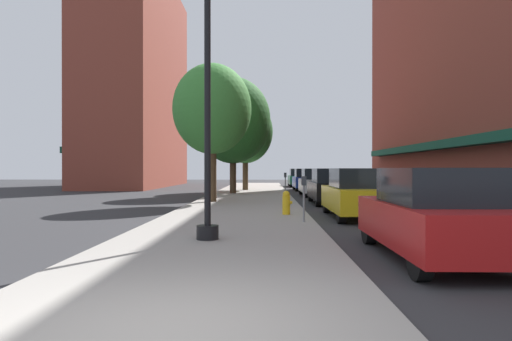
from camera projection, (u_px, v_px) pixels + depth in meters
The scene contains 17 objects.
ground_plane at pixel (327, 202), 22.05m from camera, with size 90.00×90.00×0.00m, color #2D2D30.
sidewalk_slab at pixel (247, 199), 23.14m from camera, with size 4.80×50.00×0.12m, color gray.
building_right_brick at pixel (506, 19), 25.77m from camera, with size 6.80×40.00×20.85m.
building_far_background at pixel (138, 83), 41.34m from camera, with size 6.80×18.00×19.41m.
lamppost at pixel (207, 97), 9.54m from camera, with size 0.48×0.48×5.90m.
fire_hydrant at pixel (286, 202), 14.76m from camera, with size 0.33×0.26×0.79m.
parking_meter_near at pixel (304, 193), 12.64m from camera, with size 0.14×0.09×1.31m.
parking_meter_far at pixel (285, 181), 24.61m from camera, with size 0.14×0.09×1.31m.
tree_near at pixel (212, 109), 20.58m from camera, with size 3.67×3.67×6.43m.
tree_mid at pixel (245, 132), 32.03m from camera, with size 3.98×3.98×6.51m.
tree_far at pixel (233, 121), 27.55m from camera, with size 4.68×4.68×7.24m.
car_red at pixel (433, 215), 8.01m from camera, with size 1.80×4.30×1.66m.
car_yellow at pixel (357, 194), 14.79m from camera, with size 1.80×4.30×1.66m.
car_black at pixel (331, 187), 20.64m from camera, with size 1.80×4.30×1.66m.
car_white at pixel (316, 183), 26.80m from camera, with size 1.80×4.30×1.66m.
car_blue at pixel (306, 180), 33.65m from camera, with size 1.80×4.30×1.66m.
car_green at pixel (299, 178), 40.86m from camera, with size 1.80×4.30×1.66m.
Camera 1 is at (0.96, -4.12, 1.64)m, focal length 31.06 mm.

